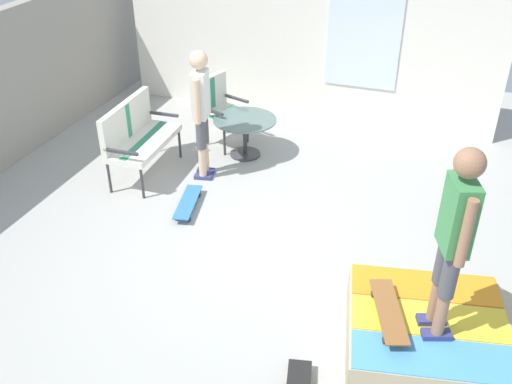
{
  "coord_description": "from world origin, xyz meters",
  "views": [
    {
      "loc": [
        -4.88,
        -1.75,
        3.93
      ],
      "look_at": [
        0.09,
        0.02,
        0.7
      ],
      "focal_mm": 40.34,
      "sensor_mm": 36.0,
      "label": 1
    }
  ],
  "objects_px": {
    "patio_bench": "(136,132)",
    "skate_ramp": "(429,336)",
    "person_watching": "(201,106)",
    "skateboard_by_bench": "(188,202)",
    "patio_chair_near_house": "(217,104)",
    "person_skater": "(455,233)",
    "skateboard_on_ramp": "(389,311)",
    "patio_table": "(245,130)"
  },
  "relations": [
    {
      "from": "skate_ramp",
      "to": "skateboard_on_ramp",
      "type": "relative_size",
      "value": 2.6
    },
    {
      "from": "skate_ramp",
      "to": "person_watching",
      "type": "bearing_deg",
      "value": 54.37
    },
    {
      "from": "patio_bench",
      "to": "skateboard_on_ramp",
      "type": "bearing_deg",
      "value": -120.65
    },
    {
      "from": "patio_bench",
      "to": "person_watching",
      "type": "height_order",
      "value": "person_watching"
    },
    {
      "from": "person_skater",
      "to": "skateboard_by_bench",
      "type": "xyz_separation_m",
      "value": [
        1.58,
        3.05,
        -1.33
      ]
    },
    {
      "from": "patio_chair_near_house",
      "to": "skateboard_by_bench",
      "type": "height_order",
      "value": "patio_chair_near_house"
    },
    {
      "from": "person_skater",
      "to": "patio_table",
      "type": "bearing_deg",
      "value": 42.33
    },
    {
      "from": "skate_ramp",
      "to": "patio_chair_near_house",
      "type": "relative_size",
      "value": 2.09
    },
    {
      "from": "patio_chair_near_house",
      "to": "skateboard_by_bench",
      "type": "xyz_separation_m",
      "value": [
        -1.85,
        -0.36,
        -0.53
      ]
    },
    {
      "from": "patio_table",
      "to": "patio_bench",
      "type": "bearing_deg",
      "value": 129.79
    },
    {
      "from": "person_watching",
      "to": "person_skater",
      "type": "xyz_separation_m",
      "value": [
        -2.41,
        -3.19,
        0.39
      ]
    },
    {
      "from": "skateboard_by_bench",
      "to": "patio_bench",
      "type": "bearing_deg",
      "value": 59.53
    },
    {
      "from": "patio_bench",
      "to": "skateboard_by_bench",
      "type": "distance_m",
      "value": 1.29
    },
    {
      "from": "patio_chair_near_house",
      "to": "person_watching",
      "type": "xyz_separation_m",
      "value": [
        -1.02,
        -0.22,
        0.42
      ]
    },
    {
      "from": "skateboard_by_bench",
      "to": "skateboard_on_ramp",
      "type": "xyz_separation_m",
      "value": [
        -1.58,
        -2.67,
        0.42
      ]
    },
    {
      "from": "skate_ramp",
      "to": "patio_bench",
      "type": "distance_m",
      "value": 4.55
    },
    {
      "from": "person_watching",
      "to": "skateboard_by_bench",
      "type": "height_order",
      "value": "person_watching"
    },
    {
      "from": "patio_bench",
      "to": "person_skater",
      "type": "xyz_separation_m",
      "value": [
        -2.18,
        -4.06,
        0.8
      ]
    },
    {
      "from": "person_watching",
      "to": "skate_ramp",
      "type": "bearing_deg",
      "value": -125.63
    },
    {
      "from": "patio_bench",
      "to": "person_skater",
      "type": "distance_m",
      "value": 4.68
    },
    {
      "from": "skate_ramp",
      "to": "patio_table",
      "type": "bearing_deg",
      "value": 43.39
    },
    {
      "from": "patio_bench",
      "to": "skateboard_on_ramp",
      "type": "height_order",
      "value": "patio_bench"
    },
    {
      "from": "patio_table",
      "to": "skateboard_by_bench",
      "type": "height_order",
      "value": "patio_table"
    },
    {
      "from": "skate_ramp",
      "to": "skateboard_by_bench",
      "type": "relative_size",
      "value": 2.59
    },
    {
      "from": "patio_table",
      "to": "skateboard_on_ramp",
      "type": "bearing_deg",
      "value": -141.7
    },
    {
      "from": "skateboard_by_bench",
      "to": "skateboard_on_ramp",
      "type": "relative_size",
      "value": 1.0
    },
    {
      "from": "patio_table",
      "to": "skateboard_by_bench",
      "type": "bearing_deg",
      "value": 173.9
    },
    {
      "from": "person_watching",
      "to": "skateboard_on_ramp",
      "type": "distance_m",
      "value": 3.74
    },
    {
      "from": "person_watching",
      "to": "person_skater",
      "type": "relative_size",
      "value": 1.03
    },
    {
      "from": "patio_bench",
      "to": "patio_chair_near_house",
      "type": "xyz_separation_m",
      "value": [
        1.25,
        -0.65,
        -0.0
      ]
    },
    {
      "from": "person_skater",
      "to": "skateboard_on_ramp",
      "type": "distance_m",
      "value": 0.99
    },
    {
      "from": "patio_bench",
      "to": "skate_ramp",
      "type": "bearing_deg",
      "value": -116.84
    },
    {
      "from": "person_watching",
      "to": "skateboard_on_ramp",
      "type": "relative_size",
      "value": 2.13
    },
    {
      "from": "patio_table",
      "to": "person_skater",
      "type": "distance_m",
      "value": 4.39
    },
    {
      "from": "patio_chair_near_house",
      "to": "patio_bench",
      "type": "bearing_deg",
      "value": 152.55
    },
    {
      "from": "skate_ramp",
      "to": "patio_chair_near_house",
      "type": "xyz_separation_m",
      "value": [
        3.3,
        3.4,
        0.4
      ]
    },
    {
      "from": "skate_ramp",
      "to": "person_watching",
      "type": "distance_m",
      "value": 4.0
    },
    {
      "from": "patio_chair_near_house",
      "to": "skate_ramp",
      "type": "bearing_deg",
      "value": -134.16
    },
    {
      "from": "skateboard_by_bench",
      "to": "patio_chair_near_house",
      "type": "bearing_deg",
      "value": 11.09
    },
    {
      "from": "patio_table",
      "to": "person_skater",
      "type": "relative_size",
      "value": 0.53
    },
    {
      "from": "patio_bench",
      "to": "person_skater",
      "type": "bearing_deg",
      "value": -118.2
    },
    {
      "from": "person_skater",
      "to": "skateboard_by_bench",
      "type": "distance_m",
      "value": 3.68
    }
  ]
}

